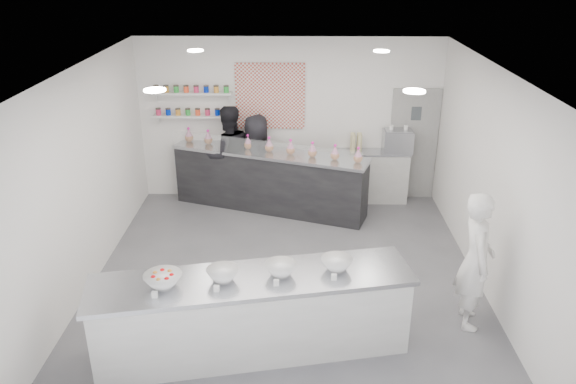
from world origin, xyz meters
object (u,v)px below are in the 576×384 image
(prep_counter, at_px, (253,315))
(espresso_machine, at_px, (398,141))
(woman_prep, at_px, (476,261))
(back_bar, at_px, (270,181))
(espresso_ledge, at_px, (372,176))
(staff_right, at_px, (257,160))
(staff_left, at_px, (229,156))

(prep_counter, xyz_separation_m, espresso_machine, (2.32, 4.38, 0.68))
(espresso_machine, relative_size, woman_prep, 0.30)
(espresso_machine, bearing_deg, woman_prep, -84.53)
(back_bar, distance_m, woman_prep, 4.32)
(espresso_ledge, distance_m, espresso_machine, 0.81)
(espresso_machine, height_order, staff_right, staff_right)
(espresso_machine, relative_size, staff_right, 0.31)
(espresso_ledge, xyz_separation_m, woman_prep, (0.78, -3.78, 0.41))
(woman_prep, bearing_deg, back_bar, 44.45)
(back_bar, xyz_separation_m, woman_prep, (2.68, -3.38, 0.34))
(back_bar, height_order, espresso_machine, espresso_machine)
(back_bar, height_order, espresso_ledge, back_bar)
(back_bar, distance_m, staff_right, 0.46)
(staff_left, relative_size, staff_right, 1.10)
(staff_left, bearing_deg, staff_right, 158.23)
(espresso_machine, xyz_separation_m, staff_left, (-3.07, -0.15, -0.25))
(back_bar, xyz_separation_m, espresso_machine, (2.32, 0.40, 0.63))
(woman_prep, distance_m, staff_right, 4.66)
(espresso_machine, height_order, woman_prep, woman_prep)
(prep_counter, xyz_separation_m, staff_left, (-0.75, 4.23, 0.43))
(espresso_ledge, distance_m, staff_left, 2.69)
(prep_counter, height_order, staff_right, staff_right)
(prep_counter, xyz_separation_m, espresso_ledge, (1.90, 4.38, -0.01))
(prep_counter, relative_size, staff_left, 1.97)
(woman_prep, bearing_deg, espresso_machine, 11.47)
(woman_prep, bearing_deg, staff_left, 49.46)
(prep_counter, height_order, staff_left, staff_left)
(staff_right, bearing_deg, prep_counter, 110.82)
(back_bar, bearing_deg, staff_left, -178.96)
(staff_right, bearing_deg, espresso_machine, -159.12)
(back_bar, xyz_separation_m, espresso_ledge, (1.90, 0.40, -0.06))
(espresso_ledge, relative_size, woman_prep, 0.74)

